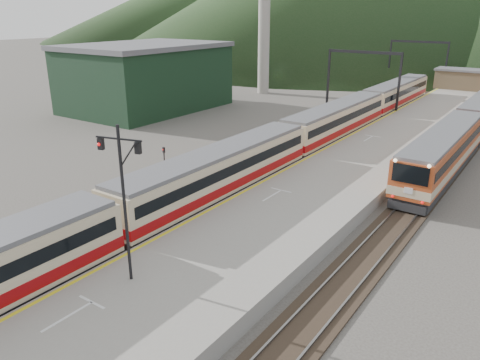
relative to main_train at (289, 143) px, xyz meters
The scene contains 13 objects.
track_main 9.12m from the main_train, 90.00° to the left, with size 2.60×200.00×0.23m.
track_far 10.40m from the main_train, 119.28° to the left, with size 2.60×200.00×0.23m.
track_second 14.68m from the main_train, 37.79° to the left, with size 2.60×200.00×0.23m.
platform 9.02m from the main_train, 51.00° to the left, with size 8.00×100.00×1.00m, color gray.
gantry_near 24.36m from the main_train, 96.80° to the left, with size 9.55×0.25×8.00m.
gantry_far 49.13m from the main_train, 93.33° to the left, with size 9.55×0.25×8.00m.
warehouse 30.14m from the main_train, 158.70° to the left, with size 14.50×20.50×8.60m.
station_shed 47.25m from the main_train, 83.19° to the left, with size 9.40×4.40×3.10m.
main_train is the anchor object (origin of this frame).
signal_mast 22.24m from the main_train, 80.08° to the right, with size 2.15×0.70×7.25m.
short_signal_a 23.35m from the main_train, 97.78° to the right, with size 0.26×0.23×2.27m.
short_signal_b 4.30m from the main_train, 132.45° to the right, with size 0.26×0.23×2.27m.
short_signal_c 10.64m from the main_train, 132.43° to the right, with size 0.26×0.23×2.27m.
Camera 1 is at (18.56, -3.05, 12.61)m, focal length 35.00 mm.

